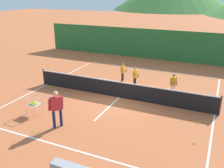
{
  "coord_description": "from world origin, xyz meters",
  "views": [
    {
      "loc": [
        5.07,
        -12.2,
        5.74
      ],
      "look_at": [
        -0.33,
        -0.27,
        0.87
      ],
      "focal_mm": 40.0,
      "sensor_mm": 36.0,
      "label": 1
    }
  ],
  "objects": [
    {
      "name": "tennis_ball_1",
      "position": [
        -2.83,
        -0.49,
        0.03
      ],
      "size": [
        0.07,
        0.07,
        0.07
      ],
      "primitive_type": "sphere",
      "color": "yellow",
      "rests_on": "ground"
    },
    {
      "name": "instructor",
      "position": [
        -1.23,
        -4.18,
        1.04
      ],
      "size": [
        0.58,
        0.84,
        1.73
      ],
      "color": "#191E4C",
      "rests_on": "ground"
    },
    {
      "name": "windscreen_fence",
      "position": [
        0.0,
        9.38,
        1.33
      ],
      "size": [
        22.66,
        0.08,
        2.65
      ],
      "primitive_type": "cube",
      "color": "#286B33",
      "rests_on": "ground"
    },
    {
      "name": "ground_plane",
      "position": [
        0.0,
        0.0,
        0.0
      ],
      "size": [
        120.0,
        120.0,
        0.0
      ],
      "primitive_type": "plane",
      "color": "#BC6038"
    },
    {
      "name": "tennis_ball_5",
      "position": [
        4.57,
        -3.05,
        0.03
      ],
      "size": [
        0.07,
        0.07,
        0.07
      ],
      "primitive_type": "sphere",
      "color": "yellow",
      "rests_on": "ground"
    },
    {
      "name": "student_0",
      "position": [
        -0.88,
        2.71,
        0.75
      ],
      "size": [
        0.44,
        0.59,
        1.25
      ],
      "color": "black",
      "rests_on": "ground"
    },
    {
      "name": "line_baseline_far",
      "position": [
        0.0,
        6.05,
        0.0
      ],
      "size": [
        10.3,
        0.08,
        0.01
      ],
      "primitive_type": "cube",
      "color": "white",
      "rests_on": "ground"
    },
    {
      "name": "line_sideline_east",
      "position": [
        5.15,
        0.0,
        0.0
      ],
      "size": [
        0.08,
        11.45,
        0.01
      ],
      "primitive_type": "cube",
      "color": "white",
      "rests_on": "ground"
    },
    {
      "name": "tennis_ball_4",
      "position": [
        -2.87,
        -4.24,
        0.03
      ],
      "size": [
        0.07,
        0.07,
        0.07
      ],
      "primitive_type": "sphere",
      "color": "yellow",
      "rests_on": "ground"
    },
    {
      "name": "student_1",
      "position": [
        0.21,
        2.1,
        0.76
      ],
      "size": [
        0.41,
        0.63,
        1.26
      ],
      "color": "black",
      "rests_on": "ground"
    },
    {
      "name": "student_2",
      "position": [
        2.73,
        1.56,
        0.8
      ],
      "size": [
        0.42,
        0.72,
        1.34
      ],
      "color": "silver",
      "rests_on": "ground"
    },
    {
      "name": "tennis_ball_3",
      "position": [
        4.51,
        -1.27,
        0.03
      ],
      "size": [
        0.07,
        0.07,
        0.07
      ],
      "primitive_type": "sphere",
      "color": "yellow",
      "rests_on": "ground"
    },
    {
      "name": "line_baseline_near",
      "position": [
        0.0,
        -5.41,
        0.0
      ],
      "size": [
        10.3,
        0.08,
        0.01
      ],
      "primitive_type": "cube",
      "color": "white",
      "rests_on": "ground"
    },
    {
      "name": "line_sideline_west",
      "position": [
        -5.15,
        0.0,
        0.0
      ],
      "size": [
        0.08,
        11.45,
        0.01
      ],
      "primitive_type": "cube",
      "color": "white",
      "rests_on": "ground"
    },
    {
      "name": "tennis_ball_2",
      "position": [
        -3.85,
        -2.52,
        0.03
      ],
      "size": [
        0.07,
        0.07,
        0.07
      ],
      "primitive_type": "sphere",
      "color": "yellow",
      "rests_on": "ground"
    },
    {
      "name": "ball_cart",
      "position": [
        -3.01,
        -3.67,
        0.59
      ],
      "size": [
        0.58,
        0.58,
        0.9
      ],
      "color": "#B7B7BC",
      "rests_on": "ground"
    },
    {
      "name": "tennis_ball_0",
      "position": [
        -1.97,
        -5.01,
        0.03
      ],
      "size": [
        0.07,
        0.07,
        0.07
      ],
      "primitive_type": "sphere",
      "color": "yellow",
      "rests_on": "ground"
    },
    {
      "name": "tennis_net",
      "position": [
        0.0,
        0.0,
        0.5
      ],
      "size": [
        10.77,
        0.08,
        1.05
      ],
      "color": "#333338",
      "rests_on": "ground"
    },
    {
      "name": "line_service_center",
      "position": [
        0.0,
        0.0,
        0.0
      ],
      "size": [
        0.08,
        6.17,
        0.01
      ],
      "primitive_type": "cube",
      "color": "white",
      "rests_on": "ground"
    }
  ]
}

